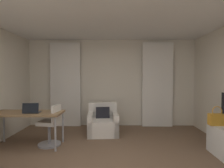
% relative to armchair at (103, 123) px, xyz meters
% --- Properties ---
extents(wall_window, '(5.12, 0.06, 2.60)m').
position_rel_armchair_xyz_m(wall_window, '(0.21, 0.86, 1.03)').
color(wall_window, beige).
rests_on(wall_window, ground).
extents(curtain_left_panel, '(0.90, 0.06, 2.50)m').
position_rel_armchair_xyz_m(curtain_left_panel, '(-1.17, 0.73, 0.98)').
color(curtain_left_panel, silver).
rests_on(curtain_left_panel, ground).
extents(curtain_right_panel, '(0.90, 0.06, 2.50)m').
position_rel_armchair_xyz_m(curtain_right_panel, '(1.58, 0.73, 0.98)').
color(curtain_right_panel, silver).
rests_on(curtain_right_panel, ground).
extents(armchair, '(0.83, 0.88, 0.78)m').
position_rel_armchair_xyz_m(armchair, '(0.00, 0.00, 0.00)').
color(armchair, silver).
rests_on(armchair, ground).
extents(desk, '(1.45, 0.63, 0.73)m').
position_rel_armchair_xyz_m(desk, '(-1.55, -0.91, 0.41)').
color(desk, olive).
rests_on(desk, ground).
extents(desk_chair, '(0.48, 0.48, 0.88)m').
position_rel_armchair_xyz_m(desk_chair, '(-1.07, -0.85, 0.13)').
color(desk_chair, gray).
rests_on(desk_chair, ground).
extents(laptop, '(0.35, 0.28, 0.22)m').
position_rel_armchair_xyz_m(laptop, '(-1.41, -1.01, 0.51)').
color(laptop, '#2D2D33').
rests_on(laptop, desk).
extents(handbag_primary, '(0.30, 0.14, 0.37)m').
position_rel_armchair_xyz_m(handbag_primary, '(2.28, -1.23, 0.41)').
color(handbag_primary, orange).
rests_on(handbag_primary, tv_console).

